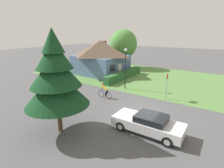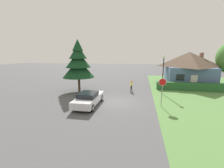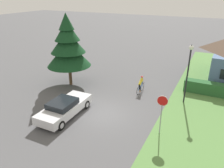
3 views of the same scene
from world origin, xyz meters
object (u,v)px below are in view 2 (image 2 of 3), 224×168
at_px(stop_sign, 162,87).
at_px(street_lamp, 163,68).
at_px(cyclist, 131,87).
at_px(cottage_house, 188,68).
at_px(sedan_left_lane, 89,99).
at_px(conifer_tall_near, 78,63).

height_order(stop_sign, street_lamp, street_lamp).
bearing_deg(cyclist, cottage_house, -48.14).
bearing_deg(cottage_house, street_lamp, -121.20).
distance_m(cottage_house, sedan_left_lane, 18.43).
distance_m(cottage_house, conifer_tall_near, 17.72).
bearing_deg(stop_sign, cottage_house, -117.84).
height_order(sedan_left_lane, stop_sign, stop_sign).
distance_m(cottage_house, street_lamp, 8.91).
relative_size(cyclist, conifer_tall_near, 0.26).
relative_size(cottage_house, cyclist, 4.78).
relative_size(sedan_left_lane, conifer_tall_near, 0.69).
relative_size(sedan_left_lane, stop_sign, 1.74).
xyz_separation_m(sedan_left_lane, stop_sign, (6.80, 0.98, 1.22)).
bearing_deg(cottage_house, conifer_tall_near, -149.07).
relative_size(street_lamp, conifer_tall_near, 0.71).
height_order(cottage_house, stop_sign, cottage_house).
bearing_deg(stop_sign, sedan_left_lane, 4.30).
bearing_deg(cottage_house, sedan_left_lane, -130.22).
bearing_deg(sedan_left_lane, stop_sign, -82.43).
xyz_separation_m(stop_sign, street_lamp, (0.66, 5.11, 1.38)).
distance_m(cyclist, conifer_tall_near, 7.54).
xyz_separation_m(sedan_left_lane, street_lamp, (7.46, 6.09, 2.60)).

